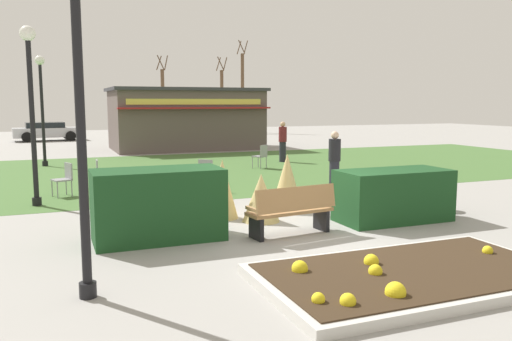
{
  "coord_description": "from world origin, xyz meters",
  "views": [
    {
      "loc": [
        -4.34,
        -8.76,
        2.49
      ],
      "look_at": [
        -0.08,
        1.96,
        0.97
      ],
      "focal_mm": 36.43,
      "sensor_mm": 36.0,
      "label": 1
    }
  ],
  "objects_px": {
    "lamppost_mid": "(31,94)",
    "tree_left_bg": "(242,91)",
    "cafe_chair_east": "(261,155)",
    "person_strolling": "(334,161)",
    "cafe_chair_center": "(65,177)",
    "tree_right_bg": "(222,99)",
    "trash_bin": "(420,191)",
    "parked_car_west_slot": "(47,131)",
    "food_kiosk": "(185,118)",
    "person_standing": "(283,141)",
    "cafe_chair_north": "(101,172)",
    "cafe_chair_west": "(204,173)",
    "park_bench": "(292,210)",
    "lamppost_near": "(79,87)",
    "tree_center_bg": "(163,100)",
    "lamppost_far": "(42,97)"
  },
  "relations": [
    {
      "from": "lamppost_mid",
      "to": "tree_left_bg",
      "type": "distance_m",
      "value": 31.41
    },
    {
      "from": "cafe_chair_east",
      "to": "tree_left_bg",
      "type": "relative_size",
      "value": 0.12
    },
    {
      "from": "lamppost_mid",
      "to": "person_strolling",
      "type": "relative_size",
      "value": 2.52
    },
    {
      "from": "cafe_chair_center",
      "to": "tree_right_bg",
      "type": "height_order",
      "value": "tree_right_bg"
    },
    {
      "from": "trash_bin",
      "to": "parked_car_west_slot",
      "type": "height_order",
      "value": "parked_car_west_slot"
    },
    {
      "from": "tree_left_bg",
      "to": "food_kiosk",
      "type": "bearing_deg",
      "value": -121.5
    },
    {
      "from": "cafe_chair_center",
      "to": "parked_car_west_slot",
      "type": "relative_size",
      "value": 0.21
    },
    {
      "from": "person_standing",
      "to": "tree_right_bg",
      "type": "xyz_separation_m",
      "value": [
        4.28,
        21.38,
        1.85
      ]
    },
    {
      "from": "cafe_chair_east",
      "to": "tree_left_bg",
      "type": "xyz_separation_m",
      "value": [
        7.64,
        22.76,
        2.86
      ]
    },
    {
      "from": "cafe_chair_north",
      "to": "tree_right_bg",
      "type": "relative_size",
      "value": 0.14
    },
    {
      "from": "cafe_chair_north",
      "to": "parked_car_west_slot",
      "type": "relative_size",
      "value": 0.21
    },
    {
      "from": "cafe_chair_west",
      "to": "parked_car_west_slot",
      "type": "distance_m",
      "value": 22.85
    },
    {
      "from": "park_bench",
      "to": "lamppost_mid",
      "type": "xyz_separation_m",
      "value": [
        -4.52,
        4.86,
        2.2
      ]
    },
    {
      "from": "parked_car_west_slot",
      "to": "person_strolling",
      "type": "bearing_deg",
      "value": -72.34
    },
    {
      "from": "lamppost_near",
      "to": "tree_left_bg",
      "type": "bearing_deg",
      "value": 66.68
    },
    {
      "from": "cafe_chair_center",
      "to": "tree_left_bg",
      "type": "relative_size",
      "value": 0.12
    },
    {
      "from": "tree_center_bg",
      "to": "person_standing",
      "type": "bearing_deg",
      "value": -88.0
    },
    {
      "from": "lamppost_far",
      "to": "tree_left_bg",
      "type": "height_order",
      "value": "tree_left_bg"
    },
    {
      "from": "lamppost_far",
      "to": "person_standing",
      "type": "xyz_separation_m",
      "value": [
        9.28,
        -2.13,
        -1.82
      ]
    },
    {
      "from": "person_strolling",
      "to": "parked_car_west_slot",
      "type": "height_order",
      "value": "person_strolling"
    },
    {
      "from": "parked_car_west_slot",
      "to": "lamppost_far",
      "type": "bearing_deg",
      "value": -90.29
    },
    {
      "from": "park_bench",
      "to": "lamppost_near",
      "type": "height_order",
      "value": "lamppost_near"
    },
    {
      "from": "lamppost_near",
      "to": "person_standing",
      "type": "relative_size",
      "value": 2.52
    },
    {
      "from": "cafe_chair_north",
      "to": "tree_left_bg",
      "type": "height_order",
      "value": "tree_left_bg"
    },
    {
      "from": "cafe_chair_center",
      "to": "person_standing",
      "type": "height_order",
      "value": "person_standing"
    },
    {
      "from": "lamppost_near",
      "to": "trash_bin",
      "type": "bearing_deg",
      "value": 21.47
    },
    {
      "from": "person_standing",
      "to": "tree_left_bg",
      "type": "xyz_separation_m",
      "value": [
        5.98,
        21.09,
        2.53
      ]
    },
    {
      "from": "trash_bin",
      "to": "cafe_chair_west",
      "type": "relative_size",
      "value": 0.94
    },
    {
      "from": "person_standing",
      "to": "lamppost_far",
      "type": "bearing_deg",
      "value": 70.34
    },
    {
      "from": "cafe_chair_center",
      "to": "food_kiosk",
      "type": "bearing_deg",
      "value": 63.14
    },
    {
      "from": "food_kiosk",
      "to": "person_standing",
      "type": "bearing_deg",
      "value": -73.61
    },
    {
      "from": "lamppost_mid",
      "to": "tree_right_bg",
      "type": "height_order",
      "value": "tree_right_bg"
    },
    {
      "from": "lamppost_mid",
      "to": "parked_car_west_slot",
      "type": "height_order",
      "value": "lamppost_mid"
    },
    {
      "from": "cafe_chair_west",
      "to": "tree_left_bg",
      "type": "relative_size",
      "value": 0.12
    },
    {
      "from": "park_bench",
      "to": "tree_left_bg",
      "type": "relative_size",
      "value": 0.23
    },
    {
      "from": "lamppost_far",
      "to": "parked_car_west_slot",
      "type": "distance_m",
      "value": 14.68
    },
    {
      "from": "lamppost_mid",
      "to": "tree_left_bg",
      "type": "height_order",
      "value": "tree_left_bg"
    },
    {
      "from": "trash_bin",
      "to": "cafe_chair_west",
      "type": "distance_m",
      "value": 5.83
    },
    {
      "from": "park_bench",
      "to": "cafe_chair_west",
      "type": "distance_m",
      "value": 5.32
    },
    {
      "from": "food_kiosk",
      "to": "cafe_chair_west",
      "type": "bearing_deg",
      "value": -101.94
    },
    {
      "from": "lamppost_near",
      "to": "person_standing",
      "type": "bearing_deg",
      "value": 56.17
    },
    {
      "from": "cafe_chair_north",
      "to": "cafe_chair_center",
      "type": "bearing_deg",
      "value": -152.63
    },
    {
      "from": "trash_bin",
      "to": "cafe_chair_west",
      "type": "bearing_deg",
      "value": 134.62
    },
    {
      "from": "cafe_chair_east",
      "to": "lamppost_far",
      "type": "bearing_deg",
      "value": 153.52
    },
    {
      "from": "lamppost_far",
      "to": "cafe_chair_center",
      "type": "bearing_deg",
      "value": -85.79
    },
    {
      "from": "park_bench",
      "to": "person_strolling",
      "type": "distance_m",
      "value": 5.2
    },
    {
      "from": "lamppost_mid",
      "to": "cafe_chair_west",
      "type": "relative_size",
      "value": 4.79
    },
    {
      "from": "cafe_chair_east",
      "to": "tree_left_bg",
      "type": "bearing_deg",
      "value": 71.45
    },
    {
      "from": "cafe_chair_west",
      "to": "lamppost_mid",
      "type": "bearing_deg",
      "value": -173.9
    },
    {
      "from": "person_standing",
      "to": "lamppost_near",
      "type": "bearing_deg",
      "value": 139.42
    }
  ]
}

